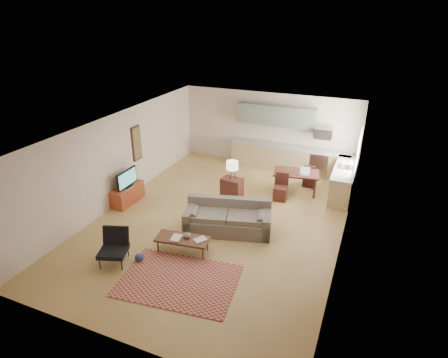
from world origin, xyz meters
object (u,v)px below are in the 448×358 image
at_px(sofa, 228,217).
at_px(dining_table, 295,182).
at_px(armchair, 113,248).
at_px(console_table, 232,189).
at_px(coffee_table, 183,245).
at_px(tv_credenza, 128,194).

bearing_deg(sofa, dining_table, 54.00).
relative_size(armchair, dining_table, 0.58).
bearing_deg(console_table, dining_table, 44.67).
xyz_separation_m(sofa, armchair, (-1.91, -2.29, -0.01)).
bearing_deg(coffee_table, console_table, 79.73).
xyz_separation_m(tv_credenza, dining_table, (4.53, 2.63, 0.09)).
distance_m(armchair, tv_credenza, 3.00).
bearing_deg(sofa, coffee_table, -131.79).
xyz_separation_m(sofa, console_table, (-0.54, 1.66, -0.05)).
bearing_deg(tv_credenza, coffee_table, -30.03).
height_order(sofa, coffee_table, sofa).
distance_m(sofa, dining_table, 3.15).
height_order(sofa, console_table, sofa).
bearing_deg(dining_table, console_table, -152.19).
xyz_separation_m(coffee_table, dining_table, (1.77, 4.23, 0.16)).
relative_size(sofa, coffee_table, 1.81).
height_order(sofa, armchair, sofa).
bearing_deg(armchair, sofa, 31.03).
bearing_deg(tv_credenza, armchair, -59.96).
height_order(armchair, tv_credenza, armchair).
height_order(armchair, console_table, armchair).
xyz_separation_m(console_table, dining_table, (1.66, 1.28, -0.01)).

